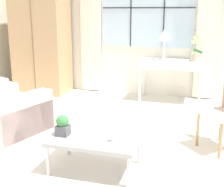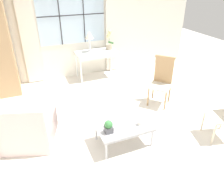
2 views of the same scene
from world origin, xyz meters
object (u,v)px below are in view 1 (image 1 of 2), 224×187
object	(u,v)px
table_lamp	(164,37)
coffee_table	(95,139)
console_table	(171,65)
potted_plant_small	(63,125)
potted_orchid	(195,50)
armoire	(41,35)
pillar_candle	(116,136)
armchair_upholstered	(5,112)

from	to	relation	value
table_lamp	coffee_table	xyz separation A→B (m)	(-0.33, -2.91, -0.81)
console_table	potted_plant_small	bearing A→B (deg)	-105.27
potted_plant_small	potted_orchid	bearing A→B (deg)	68.23
console_table	potted_orchid	distance (m)	0.49
armoire	table_lamp	xyz separation A→B (m)	(2.41, 0.11, 0.01)
coffee_table	pillar_candle	xyz separation A→B (m)	(0.26, -0.11, 0.11)
potted_orchid	coffee_table	size ratio (longest dim) A/B	0.57
armchair_upholstered	coffee_table	distance (m)	1.68
armoire	pillar_candle	size ratio (longest dim) A/B	15.10
console_table	potted_orchid	size ratio (longest dim) A/B	2.10
potted_orchid	armchair_upholstered	bearing A→B (deg)	-137.41
coffee_table	pillar_candle	world-z (taller)	pillar_candle
potted_plant_small	pillar_candle	distance (m)	0.57
armoire	armchair_upholstered	bearing A→B (deg)	-75.75
table_lamp	potted_orchid	bearing A→B (deg)	-0.98
potted_orchid	armchair_upholstered	world-z (taller)	potted_orchid
table_lamp	armchair_upholstered	distance (m)	3.05
armchair_upholstered	potted_plant_small	xyz separation A→B (m)	(1.23, -0.77, 0.22)
armchair_upholstered	pillar_candle	distance (m)	1.97
armoire	table_lamp	size ratio (longest dim) A/B	4.15
table_lamp	pillar_candle	distance (m)	3.10
table_lamp	coffee_table	distance (m)	3.04
potted_plant_small	console_table	bearing A→B (deg)	74.73
pillar_candle	potted_orchid	bearing A→B (deg)	78.24
table_lamp	armchair_upholstered	bearing A→B (deg)	-129.85
armoire	coffee_table	xyz separation A→B (m)	(2.08, -2.80, -0.81)
console_table	armchair_upholstered	xyz separation A→B (m)	(-2.03, -2.17, -0.38)
armoire	potted_plant_small	size ratio (longest dim) A/B	10.39
table_lamp	armoire	bearing A→B (deg)	-177.28
potted_orchid	armchair_upholstered	xyz separation A→B (m)	(-2.42, -2.23, -0.67)
table_lamp	potted_plant_small	xyz separation A→B (m)	(-0.64, -3.01, -0.66)
console_table	table_lamp	bearing A→B (deg)	156.34
pillar_candle	table_lamp	bearing A→B (deg)	88.66
coffee_table	pillar_candle	bearing A→B (deg)	-23.10
potted_orchid	potted_plant_small	distance (m)	3.26
table_lamp	armchair_upholstered	xyz separation A→B (m)	(-1.87, -2.24, -0.88)
coffee_table	table_lamp	bearing A→B (deg)	83.59
potted_orchid	coffee_table	world-z (taller)	potted_orchid
armoire	coffee_table	bearing A→B (deg)	-53.36
armchair_upholstered	coffee_table	size ratio (longest dim) A/B	1.22
armoire	potted_plant_small	xyz separation A→B (m)	(1.77, -2.89, -0.65)
armoire	coffee_table	world-z (taller)	armoire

